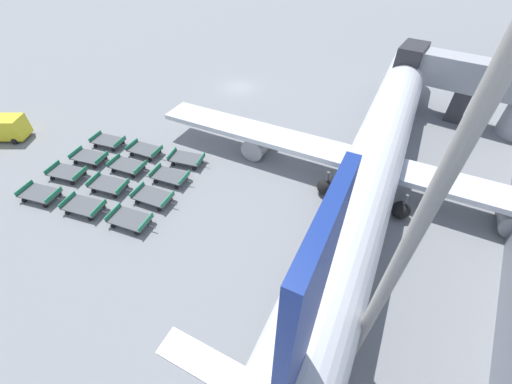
{
  "coord_description": "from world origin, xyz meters",
  "views": [
    {
      "loc": [
        23.23,
        -30.78,
        17.35
      ],
      "look_at": [
        13.52,
        -16.31,
        1.22
      ],
      "focal_mm": 22.0,
      "sensor_mm": 36.0,
      "label": 1
    }
  ],
  "objects_px": {
    "service_van": "(0,127)",
    "baggage_dolly_row_near_col_b": "(84,206)",
    "baggage_dolly_row_near_col_c": "(130,219)",
    "baggage_dolly_row_mid_a_col_b": "(109,185)",
    "baggage_dolly_row_mid_b_col_a": "(89,157)",
    "baggage_dolly_row_mid_b_col_b": "(128,166)",
    "baggage_dolly_row_far_col_a": "(108,141)",
    "baggage_dolly_row_far_col_c": "(187,159)",
    "airplane": "(378,149)",
    "baggage_dolly_row_near_col_a": "(40,194)",
    "baggage_dolly_row_far_col_b": "(145,150)",
    "baggage_dolly_row_mid_a_col_a": "(67,173)",
    "baggage_dolly_row_mid_a_col_c": "(153,197)",
    "baggage_dolly_row_mid_b_col_c": "(170,176)"
  },
  "relations": [
    {
      "from": "baggage_dolly_row_mid_b_col_a",
      "to": "baggage_dolly_row_mid_b_col_b",
      "type": "distance_m",
      "value": 4.03
    },
    {
      "from": "baggage_dolly_row_mid_b_col_b",
      "to": "baggage_dolly_row_near_col_c",
      "type": "bearing_deg",
      "value": -37.82
    },
    {
      "from": "baggage_dolly_row_mid_a_col_a",
      "to": "baggage_dolly_row_mid_b_col_c",
      "type": "relative_size",
      "value": 1.0
    },
    {
      "from": "baggage_dolly_row_mid_a_col_a",
      "to": "baggage_dolly_row_mid_a_col_c",
      "type": "distance_m",
      "value": 8.55
    },
    {
      "from": "baggage_dolly_row_near_col_c",
      "to": "baggage_dolly_row_far_col_b",
      "type": "xyz_separation_m",
      "value": [
        -5.82,
        6.54,
        0.0
      ]
    },
    {
      "from": "baggage_dolly_row_far_col_c",
      "to": "baggage_dolly_row_far_col_a",
      "type": "bearing_deg",
      "value": -165.49
    },
    {
      "from": "baggage_dolly_row_mid_a_col_a",
      "to": "baggage_dolly_row_far_col_b",
      "type": "distance_m",
      "value": 6.64
    },
    {
      "from": "baggage_dolly_row_near_col_b",
      "to": "baggage_dolly_row_far_col_b",
      "type": "distance_m",
      "value": 7.81
    },
    {
      "from": "service_van",
      "to": "baggage_dolly_row_mid_a_col_b",
      "type": "bearing_deg",
      "value": 3.54
    },
    {
      "from": "airplane",
      "to": "baggage_dolly_row_near_col_c",
      "type": "bearing_deg",
      "value": -130.64
    },
    {
      "from": "baggage_dolly_row_near_col_c",
      "to": "baggage_dolly_row_far_col_a",
      "type": "xyz_separation_m",
      "value": [
        -9.88,
        5.57,
        0.0
      ]
    },
    {
      "from": "service_van",
      "to": "baggage_dolly_row_near_col_a",
      "type": "bearing_deg",
      "value": -13.56
    },
    {
      "from": "baggage_dolly_row_mid_a_col_a",
      "to": "baggage_dolly_row_far_col_c",
      "type": "bearing_deg",
      "value": 45.18
    },
    {
      "from": "baggage_dolly_row_near_col_a",
      "to": "baggage_dolly_row_mid_b_col_b",
      "type": "xyz_separation_m",
      "value": [
        2.83,
        6.21,
        0.0
      ]
    },
    {
      "from": "baggage_dolly_row_near_col_c",
      "to": "baggage_dolly_row_mid_a_col_b",
      "type": "relative_size",
      "value": 1.0
    },
    {
      "from": "service_van",
      "to": "baggage_dolly_row_far_col_b",
      "type": "height_order",
      "value": "service_van"
    },
    {
      "from": "baggage_dolly_row_near_col_c",
      "to": "baggage_dolly_row_far_col_a",
      "type": "bearing_deg",
      "value": 150.58
    },
    {
      "from": "baggage_dolly_row_near_col_b",
      "to": "airplane",
      "type": "bearing_deg",
      "value": 43.55
    },
    {
      "from": "airplane",
      "to": "service_van",
      "type": "xyz_separation_m",
      "value": [
        -32.25,
        -14.21,
        -1.76
      ]
    },
    {
      "from": "baggage_dolly_row_far_col_a",
      "to": "baggage_dolly_row_far_col_c",
      "type": "xyz_separation_m",
      "value": [
        8.21,
        2.12,
        0.0
      ]
    },
    {
      "from": "baggage_dolly_row_mid_a_col_a",
      "to": "baggage_dolly_row_far_col_b",
      "type": "relative_size",
      "value": 1.0
    },
    {
      "from": "baggage_dolly_row_far_col_b",
      "to": "baggage_dolly_row_far_col_c",
      "type": "distance_m",
      "value": 4.31
    },
    {
      "from": "baggage_dolly_row_mid_a_col_b",
      "to": "baggage_dolly_row_far_col_c",
      "type": "bearing_deg",
      "value": 65.53
    },
    {
      "from": "baggage_dolly_row_mid_a_col_b",
      "to": "baggage_dolly_row_mid_b_col_c",
      "type": "xyz_separation_m",
      "value": [
        3.33,
        3.58,
        0.0
      ]
    },
    {
      "from": "baggage_dolly_row_near_col_a",
      "to": "baggage_dolly_row_near_col_c",
      "type": "bearing_deg",
      "value": 14.93
    },
    {
      "from": "service_van",
      "to": "baggage_dolly_row_far_col_b",
      "type": "distance_m",
      "value": 14.94
    },
    {
      "from": "service_van",
      "to": "baggage_dolly_row_far_col_c",
      "type": "height_order",
      "value": "service_van"
    },
    {
      "from": "baggage_dolly_row_near_col_a",
      "to": "baggage_dolly_row_far_col_b",
      "type": "bearing_deg",
      "value": 75.56
    },
    {
      "from": "baggage_dolly_row_near_col_a",
      "to": "baggage_dolly_row_mid_b_col_c",
      "type": "height_order",
      "value": "same"
    },
    {
      "from": "baggage_dolly_row_mid_b_col_c",
      "to": "baggage_dolly_row_mid_a_col_b",
      "type": "bearing_deg",
      "value": -132.91
    },
    {
      "from": "baggage_dolly_row_far_col_a",
      "to": "baggage_dolly_row_near_col_b",
      "type": "bearing_deg",
      "value": -48.26
    },
    {
      "from": "service_van",
      "to": "baggage_dolly_row_near_col_b",
      "type": "distance_m",
      "value": 15.65
    },
    {
      "from": "baggage_dolly_row_far_col_c",
      "to": "airplane",
      "type": "bearing_deg",
      "value": 26.36
    },
    {
      "from": "baggage_dolly_row_mid_a_col_a",
      "to": "baggage_dolly_row_mid_b_col_b",
      "type": "relative_size",
      "value": 1.0
    },
    {
      "from": "baggage_dolly_row_mid_a_col_c",
      "to": "baggage_dolly_row_far_col_b",
      "type": "bearing_deg",
      "value": 143.75
    },
    {
      "from": "baggage_dolly_row_mid_b_col_a",
      "to": "baggage_dolly_row_mid_b_col_b",
      "type": "xyz_separation_m",
      "value": [
        3.88,
        1.08,
        0.0
      ]
    },
    {
      "from": "service_van",
      "to": "baggage_dolly_row_far_col_a",
      "type": "distance_m",
      "value": 10.87
    },
    {
      "from": "baggage_dolly_row_mid_a_col_a",
      "to": "baggage_dolly_row_far_col_a",
      "type": "height_order",
      "value": "same"
    },
    {
      "from": "baggage_dolly_row_mid_b_col_a",
      "to": "baggage_dolly_row_far_col_b",
      "type": "xyz_separation_m",
      "value": [
        3.28,
        3.56,
        0.0
      ]
    },
    {
      "from": "baggage_dolly_row_mid_a_col_c",
      "to": "baggage_dolly_row_mid_b_col_c",
      "type": "height_order",
      "value": "same"
    },
    {
      "from": "service_van",
      "to": "baggage_dolly_row_mid_a_col_b",
      "type": "xyz_separation_m",
      "value": [
        15.05,
        0.93,
        -0.75
      ]
    },
    {
      "from": "baggage_dolly_row_mid_b_col_b",
      "to": "baggage_dolly_row_far_col_c",
      "type": "distance_m",
      "value": 5.09
    },
    {
      "from": "baggage_dolly_row_mid_a_col_c",
      "to": "baggage_dolly_row_mid_b_col_c",
      "type": "xyz_separation_m",
      "value": [
        -0.7,
        2.54,
        0.0
      ]
    },
    {
      "from": "baggage_dolly_row_mid_a_col_c",
      "to": "baggage_dolly_row_mid_b_col_b",
      "type": "relative_size",
      "value": 1.0
    },
    {
      "from": "service_van",
      "to": "baggage_dolly_row_far_col_c",
      "type": "relative_size",
      "value": 1.35
    },
    {
      "from": "airplane",
      "to": "baggage_dolly_row_mid_b_col_b",
      "type": "height_order",
      "value": "airplane"
    },
    {
      "from": "airplane",
      "to": "baggage_dolly_row_mid_a_col_c",
      "type": "height_order",
      "value": "airplane"
    },
    {
      "from": "airplane",
      "to": "baggage_dolly_row_mid_b_col_a",
      "type": "distance_m",
      "value": 24.97
    },
    {
      "from": "baggage_dolly_row_mid_a_col_c",
      "to": "baggage_dolly_row_far_col_a",
      "type": "distance_m",
      "value": 9.91
    },
    {
      "from": "baggage_dolly_row_far_col_a",
      "to": "baggage_dolly_row_far_col_c",
      "type": "height_order",
      "value": "same"
    }
  ]
}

